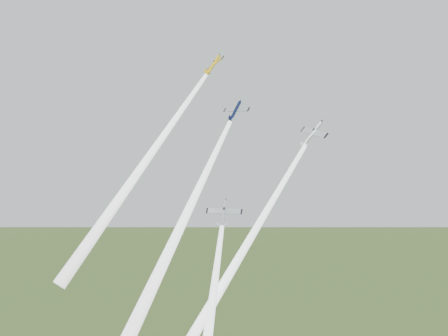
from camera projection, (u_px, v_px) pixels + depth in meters
plane_yellow at (213, 65)px, 134.36m from camera, size 8.25×8.70×8.36m
smoke_trail_yellow at (138, 172)px, 124.27m from camera, size 17.90×34.69×48.38m
plane_navy at (235, 111)px, 123.25m from camera, size 7.22×5.14×6.37m
smoke_trail_navy at (178, 232)px, 108.14m from camera, size 4.39×35.72×46.76m
plane_silver_right at (312, 134)px, 121.80m from camera, size 11.10×8.15×9.21m
smoke_trail_silver_right at (222, 287)px, 109.59m from camera, size 20.52×41.47×58.21m
plane_silver_low at (224, 213)px, 114.68m from camera, size 9.01×8.08×6.86m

